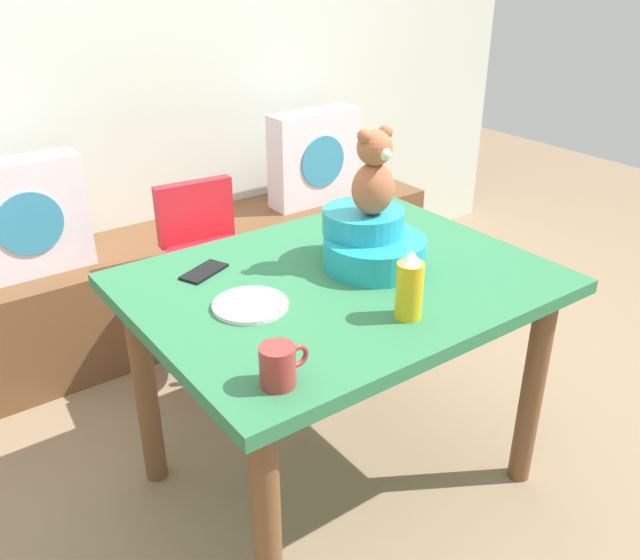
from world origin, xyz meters
The scene contains 14 objects.
ground_plane centered at (0.00, 0.00, 0.00)m, with size 8.00×8.00×0.00m, color #8C7256.
back_wall centered at (0.00, 1.47, 1.30)m, with size 4.40×0.10×2.60m, color silver.
window_bench centered at (0.00, 1.20, 0.23)m, with size 2.60×0.44×0.46m, color brown.
pillow_floral_left centered at (-0.57, 1.18, 0.68)m, with size 0.44×0.15×0.44m.
pillow_floral_right centered at (0.75, 1.18, 0.68)m, with size 0.44×0.15×0.44m.
dining_table centered at (0.00, 0.00, 0.63)m, with size 1.15×0.89×0.74m.
highchair centered at (-0.03, 0.76, 0.52)m, with size 0.35×0.47×0.79m.
infant_seat_teal centered at (0.12, 0.02, 0.81)m, with size 0.30×0.33×0.16m.
teddy_bear centered at (0.12, 0.02, 1.02)m, with size 0.13×0.12×0.25m.
ketchup_bottle centered at (0.00, -0.28, 0.83)m, with size 0.07×0.07×0.18m.
coffee_mug centered at (-0.42, -0.33, 0.79)m, with size 0.12×0.08×0.09m.
dinner_plate_near centered at (-0.30, 0.00, 0.75)m, with size 0.20×0.20×0.01m, color white.
cell_phone centered at (-0.30, 0.25, 0.74)m, with size 0.07×0.14×0.01m, color black.
table_fork centered at (0.37, 0.25, 0.74)m, with size 0.02×0.17×0.01m, color silver.
Camera 1 is at (-1.06, -1.36, 1.60)m, focal length 37.85 mm.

